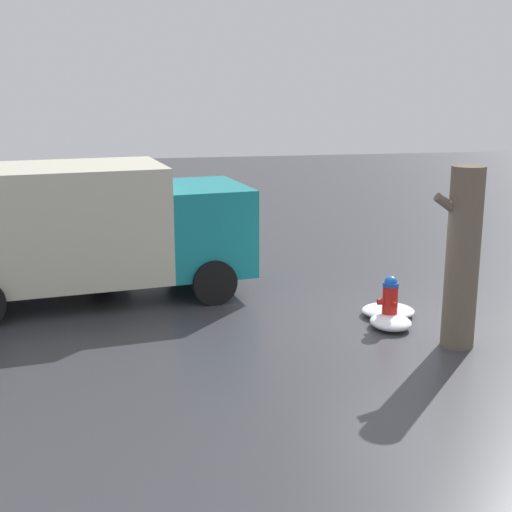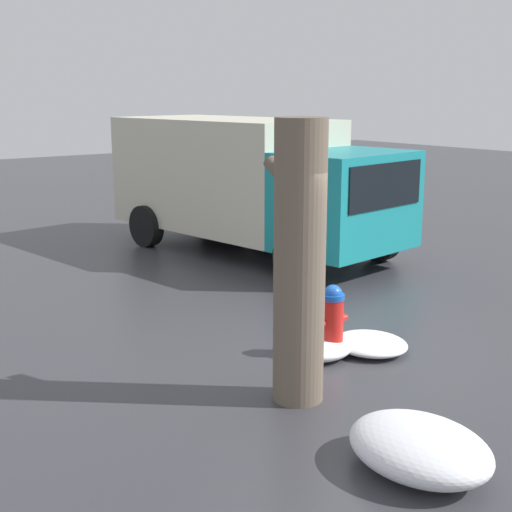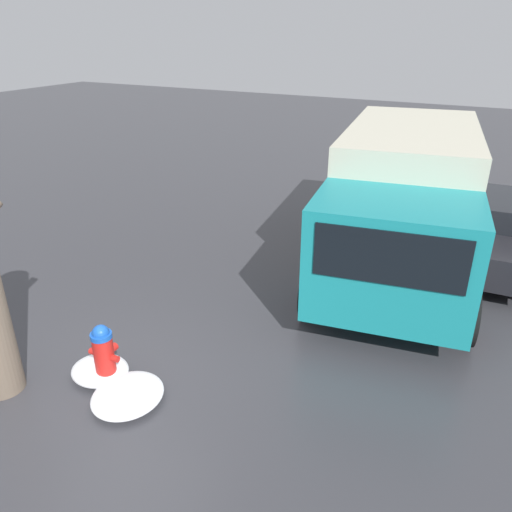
{
  "view_description": "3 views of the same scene",
  "coord_description": "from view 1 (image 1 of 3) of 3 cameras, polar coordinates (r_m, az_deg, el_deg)",
  "views": [
    {
      "loc": [
        4.75,
        11.73,
        4.37
      ],
      "look_at": [
        2.26,
        -1.22,
        1.12
      ],
      "focal_mm": 50.0,
      "sensor_mm": 36.0,
      "label": 1
    },
    {
      "loc": [
        -6.32,
        5.93,
        3.3
      ],
      "look_at": [
        2.51,
        -0.66,
        0.75
      ],
      "focal_mm": 50.0,
      "sensor_mm": 36.0,
      "label": 2
    },
    {
      "loc": [
        -4.07,
        -4.42,
        4.59
      ],
      "look_at": [
        2.77,
        -0.93,
        1.01
      ],
      "focal_mm": 35.0,
      "sensor_mm": 36.0,
      "label": 3
    }
  ],
  "objects": [
    {
      "name": "ground_plane",
      "position": [
        13.39,
        10.58,
        -5.46
      ],
      "size": [
        60.0,
        60.0,
        0.0
      ],
      "primitive_type": "plane",
      "color": "#38383D"
    },
    {
      "name": "snow_pile_by_hydrant",
      "position": [
        13.87,
        10.52,
        -4.33
      ],
      "size": [
        1.01,
        0.93,
        0.2
      ],
      "color": "white",
      "rests_on": "ground_plane"
    },
    {
      "name": "tree_trunk",
      "position": [
        12.21,
        16.19,
        -0.12
      ],
      "size": [
        0.84,
        0.55,
        3.05
      ],
      "color": "#6B5B4C",
      "rests_on": "ground_plane"
    },
    {
      "name": "delivery_truck",
      "position": [
        14.8,
        -13.93,
        2.32
      ],
      "size": [
        6.83,
        3.47,
        2.75
      ],
      "rotation": [
        0.0,
        0.0,
        1.71
      ],
      "color": "teal",
      "rests_on": "ground_plane"
    },
    {
      "name": "fire_hydrant",
      "position": [
        13.24,
        10.66,
        -3.49
      ],
      "size": [
        0.39,
        0.48,
        0.94
      ],
      "rotation": [
        0.0,
        0.0,
        0.04
      ],
      "color": "red",
      "rests_on": "ground_plane"
    },
    {
      "name": "snow_pile_curbside",
      "position": [
        13.19,
        10.72,
        -5.22
      ],
      "size": [
        0.74,
        0.84,
        0.23
      ],
      "color": "white",
      "rests_on": "ground_plane"
    },
    {
      "name": "parked_car",
      "position": [
        16.52,
        -17.31,
        0.45
      ],
      "size": [
        4.08,
        2.05,
        1.39
      ],
      "rotation": [
        0.0,
        0.0,
        1.61
      ],
      "color": "black",
      "rests_on": "ground_plane"
    }
  ]
}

